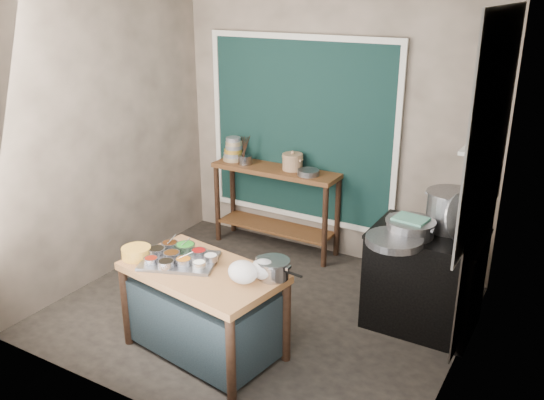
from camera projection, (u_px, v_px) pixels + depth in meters
The scene contains 30 objects.
floor at pixel (258, 311), 5.32m from camera, with size 3.50×3.00×0.02m, color #2D2822.
back_wall at pixel (332, 129), 6.05m from camera, with size 3.50×0.02×2.80m, color gray.
left_wall at pixel (105, 139), 5.66m from camera, with size 0.02×3.00×2.80m, color gray.
right_wall at pixel (472, 203), 4.00m from camera, with size 0.02×3.00×2.80m, color gray.
curtain_panel at pixel (301, 131), 6.20m from camera, with size 2.10×0.02×1.90m, color black.
curtain_frame at pixel (300, 131), 6.19m from camera, with size 2.22×0.03×2.02m, color beige, non-canonical shape.
tile_panel at pixel (492, 124), 4.30m from camera, with size 0.02×1.70×1.70m, color #B2B2AA.
soot_patch at pixel (477, 257), 4.78m from camera, with size 0.01×1.30×1.30m, color black.
wall_shelf at pixel (482, 145), 4.68m from camera, with size 0.22×0.70×0.03m, color beige.
prep_table at pixel (204, 311), 4.60m from camera, with size 1.25×0.72×0.75m, color #9B6538.
back_counter at pixel (276, 208), 6.45m from camera, with size 1.45×0.40×0.95m, color brown.
stove_block at pixel (424, 280), 4.98m from camera, with size 0.90×0.68×0.85m, color black.
stove_top at pixel (429, 234), 4.83m from camera, with size 0.92×0.69×0.03m, color black.
condiment_tray at pixel (180, 261), 4.58m from camera, with size 0.58×0.42×0.03m, color gray.
condiment_bowls at pixel (178, 254), 4.59m from camera, with size 0.58×0.45×0.06m.
yellow_basin at pixel (136, 253), 4.64m from camera, with size 0.24×0.24×0.09m, color gold.
saucepan at pixel (273, 269), 4.32m from camera, with size 0.26×0.26×0.14m, color gray, non-canonical shape.
plastic_bag_a at pixel (243, 272), 4.24m from camera, with size 0.23×0.20×0.17m, color white.
plastic_bag_b at pixel (264, 269), 4.30m from camera, with size 0.21×0.18×0.16m, color white.
bowl_stack at pixel (233, 150), 6.52m from camera, with size 0.23×0.23×0.26m.
utensil_cup at pixel (245, 160), 6.40m from camera, with size 0.17×0.17×0.10m, color gray.
ceramic_crock at pixel (292, 163), 6.19m from camera, with size 0.23×0.23×0.16m, color #926E4F, non-canonical shape.
wide_bowl at pixel (308, 172), 6.03m from camera, with size 0.23×0.23×0.06m, color gray.
stock_pot at pixel (450, 210), 4.83m from camera, with size 0.43×0.43×0.33m, color gray, non-canonical shape.
pot_lid at pixel (461, 217), 4.62m from camera, with size 0.40×0.40×0.02m, color gray.
steamer at pixel (410, 228), 4.73m from camera, with size 0.42×0.42×0.14m, color gray, non-canonical shape.
green_cloth at pixel (411, 219), 4.71m from camera, with size 0.26×0.20×0.02m, color #569D88.
shallow_pan at pixel (394, 240), 4.59m from camera, with size 0.46×0.46×0.06m, color gray.
shelf_bowl_stack at pixel (482, 138), 4.63m from camera, with size 0.14×0.14×0.11m.
shelf_bowl_green at pixel (488, 134), 4.86m from camera, with size 0.13×0.13×0.05m, color gray.
Camera 1 is at (2.43, -3.93, 2.82)m, focal length 38.00 mm.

